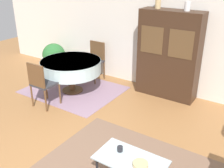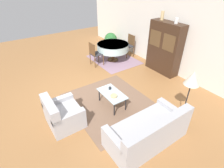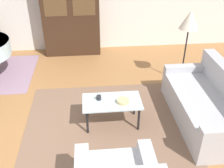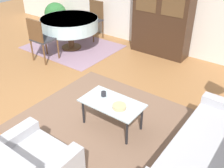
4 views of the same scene
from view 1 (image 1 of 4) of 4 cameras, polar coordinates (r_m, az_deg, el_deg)
name	(u,v)px [view 1 (image 1 of 4)]	position (r m, az deg, el deg)	size (l,w,h in m)	color
wall_back	(159,32)	(6.08, 10.22, 11.07)	(10.00, 0.06, 2.70)	silver
dining_rug	(74,90)	(6.32, -8.29, -1.24)	(2.13, 1.71, 0.01)	gray
coffee_table	(131,162)	(3.51, 4.08, -16.62)	(0.91, 0.51, 0.43)	black
display_cabinet	(169,55)	(5.81, 12.22, 6.20)	(1.32, 0.45, 1.90)	#382316
dining_table	(71,67)	(6.04, -8.90, 3.78)	(1.37, 1.37, 0.76)	brown
dining_chair_near	(41,82)	(5.47, -15.13, 0.46)	(0.44, 0.44, 0.96)	brown
dining_chair_far	(95,58)	(6.71, -3.75, 5.62)	(0.44, 0.44, 0.96)	brown
cup	(120,149)	(3.57, 1.75, -13.92)	(0.08, 0.08, 0.07)	#232328
bowl	(140,165)	(3.37, 6.20, -17.05)	(0.19, 0.19, 0.05)	tan
vase_tall	(158,1)	(5.71, 10.03, 17.39)	(0.11, 0.11, 0.31)	tan
vase_short	(187,6)	(5.50, 16.10, 15.97)	(0.12, 0.12, 0.19)	white
potted_plant	(54,56)	(7.52, -12.52, 6.02)	(0.63, 0.63, 0.77)	beige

